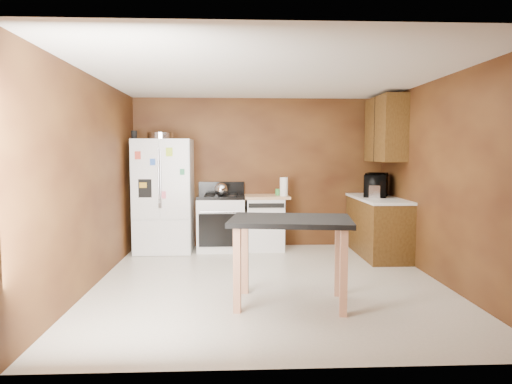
{
  "coord_description": "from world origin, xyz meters",
  "views": [
    {
      "loc": [
        -0.41,
        -5.47,
        1.59
      ],
      "look_at": [
        -0.12,
        0.85,
        1.04
      ],
      "focal_mm": 32.0,
      "sensor_mm": 36.0,
      "label": 1
    }
  ],
  "objects": [
    {
      "name": "wall_right",
      "position": [
        2.1,
        0.0,
        1.25
      ],
      "size": [
        0.0,
        4.5,
        4.5
      ],
      "primitive_type": "plane",
      "rotation": [
        1.57,
        0.0,
        -1.57
      ],
      "color": "brown",
      "rests_on": "ground"
    },
    {
      "name": "island",
      "position": [
        0.17,
        -0.8,
        0.77
      ],
      "size": [
        1.35,
        1.0,
        0.91
      ],
      "color": "black",
      "rests_on": "ground"
    },
    {
      "name": "wall_left",
      "position": [
        -2.1,
        0.0,
        1.25
      ],
      "size": [
        0.0,
        4.5,
        4.5
      ],
      "primitive_type": "plane",
      "rotation": [
        1.57,
        0.0,
        1.57
      ],
      "color": "brown",
      "rests_on": "ground"
    },
    {
      "name": "dishwasher",
      "position": [
        0.08,
        1.95,
        0.45
      ],
      "size": [
        0.78,
        0.63,
        0.89
      ],
      "color": "white",
      "rests_on": "ground"
    },
    {
      "name": "toaster",
      "position": [
        1.74,
        1.42,
        1.0
      ],
      "size": [
        0.24,
        0.31,
        0.19
      ],
      "primitive_type": "cube",
      "rotation": [
        0.0,
        0.0,
        -0.33
      ],
      "color": "silver",
      "rests_on": "right_cabinets"
    },
    {
      "name": "ceiling",
      "position": [
        0.0,
        0.0,
        2.5
      ],
      "size": [
        4.5,
        4.5,
        0.0
      ],
      "primitive_type": "plane",
      "rotation": [
        3.14,
        0.0,
        0.0
      ],
      "color": "white",
      "rests_on": "ground"
    },
    {
      "name": "gas_range",
      "position": [
        -0.64,
        1.92,
        0.46
      ],
      "size": [
        0.76,
        0.68,
        1.1
      ],
      "color": "white",
      "rests_on": "ground"
    },
    {
      "name": "green_canister",
      "position": [
        0.3,
        1.99,
        0.94
      ],
      "size": [
        0.11,
        0.11,
        0.1
      ],
      "primitive_type": "cylinder",
      "rotation": [
        0.0,
        0.0,
        -0.17
      ],
      "color": "green",
      "rests_on": "dishwasher"
    },
    {
      "name": "pen_cup",
      "position": [
        -1.99,
        1.81,
        1.87
      ],
      "size": [
        0.09,
        0.09,
        0.13
      ],
      "primitive_type": "cylinder",
      "color": "black",
      "rests_on": "refrigerator"
    },
    {
      "name": "floor",
      "position": [
        0.0,
        0.0,
        0.0
      ],
      "size": [
        4.5,
        4.5,
        0.0
      ],
      "primitive_type": "plane",
      "color": "beige",
      "rests_on": "ground"
    },
    {
      "name": "wall_back",
      "position": [
        0.0,
        2.25,
        1.25
      ],
      "size": [
        4.2,
        0.0,
        4.2
      ],
      "primitive_type": "plane",
      "rotation": [
        1.57,
        0.0,
        0.0
      ],
      "color": "brown",
      "rests_on": "ground"
    },
    {
      "name": "right_cabinets",
      "position": [
        1.84,
        1.48,
        0.91
      ],
      "size": [
        0.63,
        1.58,
        2.45
      ],
      "color": "brown",
      "rests_on": "ground"
    },
    {
      "name": "roasting_pan",
      "position": [
        -1.6,
        1.92,
        1.85
      ],
      "size": [
        0.43,
        0.43,
        0.11
      ],
      "primitive_type": "cylinder",
      "color": "silver",
      "rests_on": "refrigerator"
    },
    {
      "name": "microwave",
      "position": [
        1.82,
        1.63,
        1.06
      ],
      "size": [
        0.6,
        0.71,
        0.33
      ],
      "primitive_type": "imported",
      "rotation": [
        0.0,
        0.0,
        1.17
      ],
      "color": "black",
      "rests_on": "right_cabinets"
    },
    {
      "name": "refrigerator",
      "position": [
        -1.55,
        1.86,
        0.9
      ],
      "size": [
        0.9,
        0.8,
        1.8
      ],
      "color": "white",
      "rests_on": "ground"
    },
    {
      "name": "wall_front",
      "position": [
        0.0,
        -2.25,
        1.25
      ],
      "size": [
        4.2,
        0.0,
        4.2
      ],
      "primitive_type": "plane",
      "rotation": [
        -1.57,
        0.0,
        0.0
      ],
      "color": "brown",
      "rests_on": "ground"
    },
    {
      "name": "kettle",
      "position": [
        -0.63,
        1.79,
        1.0
      ],
      "size": [
        0.21,
        0.21,
        0.21
      ],
      "primitive_type": "sphere",
      "color": "silver",
      "rests_on": "gas_range"
    },
    {
      "name": "paper_towel",
      "position": [
        0.38,
        1.84,
        1.04
      ],
      "size": [
        0.14,
        0.14,
        0.3
      ],
      "primitive_type": "cylinder",
      "rotation": [
        0.0,
        0.0,
        0.09
      ],
      "color": "white",
      "rests_on": "dishwasher"
    }
  ]
}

